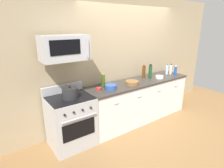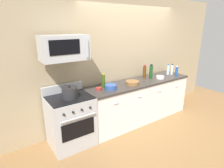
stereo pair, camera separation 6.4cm
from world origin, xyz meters
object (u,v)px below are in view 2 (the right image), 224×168
(microwave, at_px, (64,48))
(bowl_wooden_salad, at_px, (132,83))
(bottle_olive_oil, at_px, (103,81))
(stockpot, at_px, (70,93))
(bottle_vinegar_white, at_px, (172,70))
(range_oven, at_px, (71,120))
(bowl_red_small, at_px, (99,89))
(bowl_white_ceramic, at_px, (160,77))
(bottle_wine_green, at_px, (151,72))
(bottle_wine_amber, at_px, (144,72))
(bottle_soda_blue, at_px, (177,71))
(bowl_blue_mixing, at_px, (111,87))
(bottle_water_clear, at_px, (168,70))

(microwave, distance_m, bowl_wooden_salad, 1.56)
(bottle_olive_oil, distance_m, stockpot, 0.78)
(bottle_vinegar_white, bearing_deg, bowl_wooden_salad, -176.64)
(range_oven, xyz_separation_m, microwave, (0.00, 0.04, 1.28))
(range_oven, xyz_separation_m, stockpot, (0.00, -0.05, 0.55))
(bowl_red_small, xyz_separation_m, stockpot, (-0.61, -0.07, 0.07))
(microwave, xyz_separation_m, bowl_white_ceramic, (2.17, -0.15, -0.80))
(range_oven, distance_m, bowl_red_small, 0.77)
(bowl_white_ceramic, distance_m, stockpot, 2.17)
(bottle_vinegar_white, bearing_deg, bottle_wine_green, 176.02)
(bowl_wooden_salad, bearing_deg, bottle_olive_oil, 161.07)
(bottle_wine_amber, bearing_deg, range_oven, -176.04)
(bowl_wooden_salad, height_order, stockpot, stockpot)
(bottle_wine_green, height_order, bottle_wine_amber, bottle_wine_green)
(bowl_white_ceramic, bearing_deg, microwave, 175.95)
(bottle_olive_oil, xyz_separation_m, stockpot, (-0.76, -0.16, -0.04))
(bottle_wine_amber, relative_size, bowl_red_small, 2.89)
(bottle_soda_blue, height_order, bowl_blue_mixing, bottle_soda_blue)
(bottle_wine_green, distance_m, bottle_vinegar_white, 0.69)
(stockpot, bearing_deg, bowl_white_ceramic, -1.47)
(bottle_vinegar_white, distance_m, bottle_olive_oil, 1.93)
(bottle_olive_oil, distance_m, bowl_wooden_salad, 0.62)
(bottle_vinegar_white, height_order, bottle_soda_blue, bottle_vinegar_white)
(bottle_wine_green, xyz_separation_m, bottle_olive_oil, (-1.24, 0.07, -0.02))
(bottle_water_clear, distance_m, bowl_wooden_salad, 1.27)
(microwave, relative_size, bottle_wine_green, 2.29)
(bottle_olive_oil, distance_m, bottle_soda_blue, 1.94)
(bowl_white_ceramic, bearing_deg, bottle_olive_oil, 171.47)
(bowl_white_ceramic, bearing_deg, bowl_red_small, 175.44)
(bottle_water_clear, xyz_separation_m, stockpot, (-2.60, -0.08, -0.03))
(bottle_soda_blue, distance_m, bowl_white_ceramic, 0.52)
(bottle_wine_amber, height_order, bowl_white_ceramic, bottle_wine_amber)
(bottle_wine_green, height_order, bowl_wooden_salad, bottle_wine_green)
(bottle_olive_oil, bearing_deg, stockpot, -168.46)
(bottle_vinegar_white, distance_m, bottle_soda_blue, 0.14)
(bottle_olive_oil, distance_m, bowl_red_small, 0.21)
(bottle_olive_oil, distance_m, bottle_wine_amber, 1.14)
(bottle_olive_oil, bearing_deg, range_oven, -172.35)
(microwave, xyz_separation_m, bowl_red_small, (0.61, -0.03, -0.81))
(bottle_vinegar_white, bearing_deg, bowl_red_small, 179.07)
(bottle_olive_oil, distance_m, bowl_white_ceramic, 1.43)
(bottle_vinegar_white, height_order, bowl_red_small, bottle_vinegar_white)
(bottle_water_clear, xyz_separation_m, bowl_red_small, (-2.00, -0.01, -0.10))
(bottle_wine_amber, height_order, stockpot, bottle_wine_amber)
(bottle_olive_oil, height_order, bowl_wooden_salad, bottle_olive_oil)
(microwave, bearing_deg, bowl_white_ceramic, -4.05)
(bottle_vinegar_white, xyz_separation_m, stockpot, (-2.69, -0.04, -0.03))
(range_oven, height_order, stockpot, stockpot)
(bottle_water_clear, bearing_deg, stockpot, -178.18)
(range_oven, distance_m, bottle_water_clear, 2.67)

